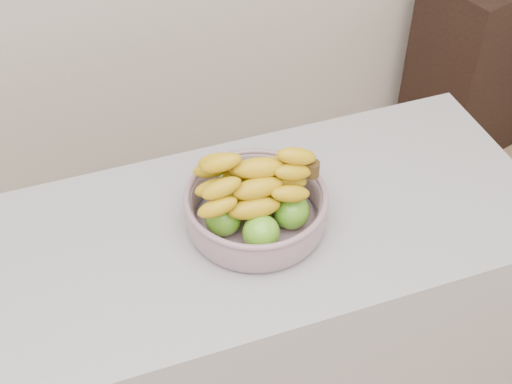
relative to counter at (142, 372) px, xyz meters
The scene contains 4 objects.
room_shell 1.47m from the counter, 90.00° to the right, with size 4.05×4.05×2.73m.
counter is the anchor object (origin of this frame).
cabinet 1.94m from the counter, 31.80° to the left, with size 0.44×0.36×0.80m, color black.
fruit_bowl 0.60m from the counter, ahead, with size 0.32×0.32×0.19m.
Camera 1 is at (-0.06, -0.31, 2.07)m, focal length 50.00 mm.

